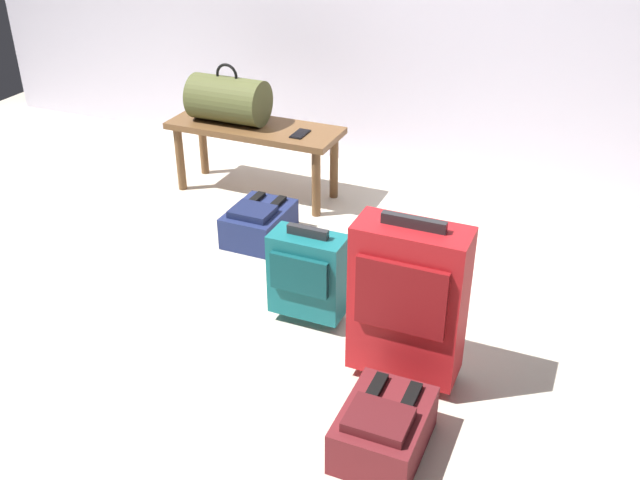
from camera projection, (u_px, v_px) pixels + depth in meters
ground_plane at (283, 287)px, 3.41m from camera, size 6.60×6.60×0.00m
bench at (255, 136)px, 4.14m from camera, size 1.00×0.36×0.42m
duffel_bag_olive at (228, 99)px, 4.10m from camera, size 0.44×0.26×0.34m
cell_phone at (300, 134)px, 3.97m from camera, size 0.07×0.14×0.01m
suitcase_upright_red at (408, 300)px, 2.66m from camera, size 0.42×0.21×0.71m
suitcase_small_teal at (308, 274)px, 3.06m from camera, size 0.32×0.19×0.46m
backpack_navy at (259, 223)px, 3.77m from camera, size 0.28×0.38×0.21m
backpack_maroon at (384, 428)px, 2.46m from camera, size 0.28×0.38×0.21m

